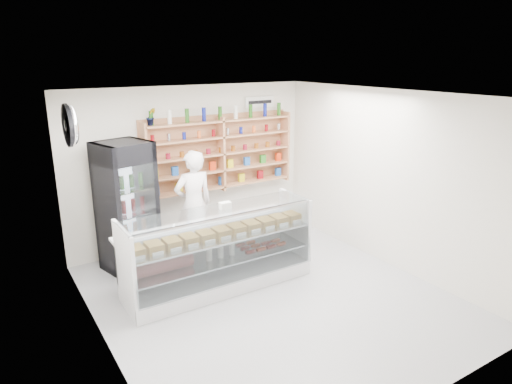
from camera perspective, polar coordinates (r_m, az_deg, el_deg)
room at (r=6.06m, az=1.88°, el=-1.33°), size 5.00×5.00×5.00m
display_counter at (r=6.78m, az=-4.66°, el=-9.05°), size 2.77×0.83×1.21m
shop_worker at (r=7.63m, az=-7.80°, el=-1.52°), size 0.67×0.44×1.82m
drinks_cooler at (r=7.33m, az=-15.84°, el=-1.83°), size 0.89×0.88×2.05m
wall_shelving at (r=8.20m, az=-4.39°, el=4.81°), size 2.84×0.28×1.33m
potted_plant at (r=7.59m, az=-12.99°, el=9.16°), size 0.16×0.13×0.28m
security_mirror at (r=6.12m, az=-22.06°, el=7.75°), size 0.15×0.50×0.50m
wall_sign at (r=8.64m, az=0.44°, el=11.19°), size 0.62×0.03×0.20m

